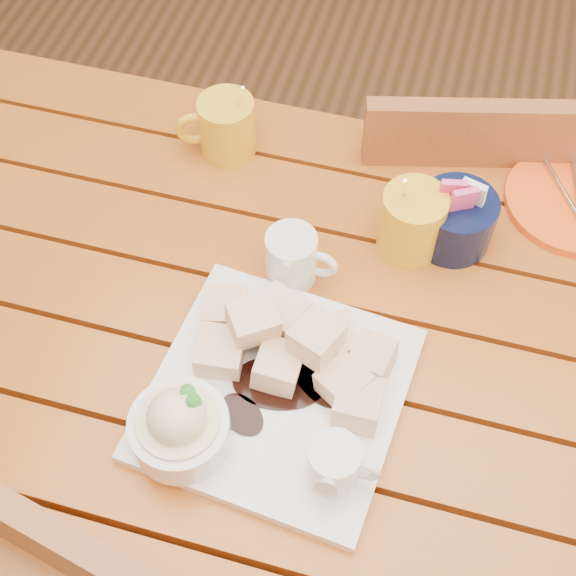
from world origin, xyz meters
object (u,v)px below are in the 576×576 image
(table, at_px, (288,373))
(chair_far, at_px, (459,221))
(coffee_mug_left, at_px, (225,126))
(coffee_mug_right, at_px, (414,221))
(dessert_plate, at_px, (259,394))
(orange_saucer, at_px, (576,202))

(table, xyz_separation_m, chair_far, (0.19, 0.47, -0.16))
(coffee_mug_left, distance_m, coffee_mug_right, 0.31)
(dessert_plate, distance_m, orange_saucer, 0.54)
(dessert_plate, bearing_deg, coffee_mug_right, 66.33)
(coffee_mug_left, relative_size, orange_saucer, 0.70)
(coffee_mug_left, distance_m, chair_far, 0.52)
(coffee_mug_right, xyz_separation_m, chair_far, (0.07, 0.29, -0.32))
(coffee_mug_right, distance_m, orange_saucer, 0.25)
(dessert_plate, xyz_separation_m, chair_far, (0.20, 0.58, -0.30))
(table, bearing_deg, orange_saucer, 42.97)
(orange_saucer, bearing_deg, coffee_mug_left, -176.72)
(coffee_mug_left, height_order, chair_far, coffee_mug_left)
(coffee_mug_left, xyz_separation_m, chair_far, (0.37, 0.19, -0.32))
(table, xyz_separation_m, dessert_plate, (-0.00, -0.11, 0.14))
(dessert_plate, bearing_deg, coffee_mug_left, 113.31)
(table, bearing_deg, coffee_mug_left, 121.39)
(orange_saucer, relative_size, chair_far, 0.23)
(table, height_order, chair_far, chair_far)
(coffee_mug_right, height_order, orange_saucer, coffee_mug_right)
(table, bearing_deg, coffee_mug_right, 55.72)
(coffee_mug_right, xyz_separation_m, orange_saucer, (0.21, 0.13, -0.04))
(dessert_plate, xyz_separation_m, orange_saucer, (0.34, 0.42, -0.03))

